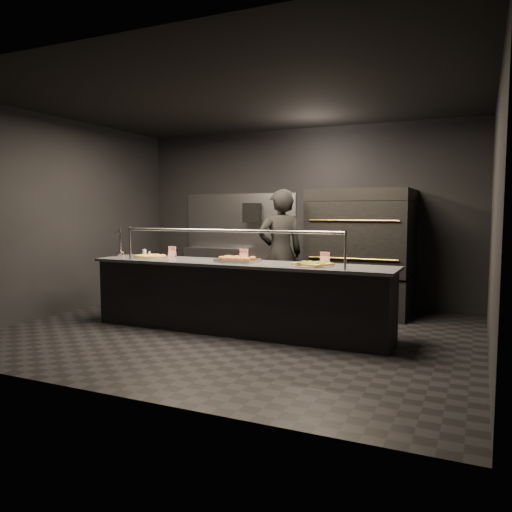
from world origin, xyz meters
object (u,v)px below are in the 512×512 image
service_counter (238,297)px  round_pizza (151,256)px  square_pizza (313,264)px  fire_extinguisher (281,241)px  trash_bin (254,280)px  slider_tray_b (238,260)px  pizza_oven (362,251)px  worker (280,253)px  slider_tray_a (233,259)px  towel_dispenser (252,213)px  beer_tap (120,247)px  prep_shelf (217,272)px

service_counter → round_pizza: service_counter is taller
service_counter → square_pizza: (1.03, -0.02, 0.47)m
fire_extinguisher → trash_bin: (-0.43, -0.19, -0.69)m
round_pizza → slider_tray_b: bearing=-3.7°
service_counter → pizza_oven: size_ratio=2.15×
pizza_oven → slider_tray_b: pizza_oven is taller
worker → slider_tray_a: bearing=40.3°
pizza_oven → towel_dispenser: (-2.10, 0.49, 0.58)m
trash_bin → round_pizza: bearing=-107.6°
pizza_oven → slider_tray_b: (-1.20, -1.90, -0.02)m
worker → beer_tap: bearing=-9.1°
slider_tray_a → fire_extinguisher: bearing=96.1°
worker → square_pizza: bearing=90.3°
fire_extinguisher → slider_tray_a: bearing=-83.9°
towel_dispenser → beer_tap: towel_dispenser is taller
service_counter → slider_tray_b: 0.49m
pizza_oven → trash_bin: size_ratio=2.61×
square_pizza → worker: size_ratio=0.27×
round_pizza → prep_shelf: bearing=93.9°
service_counter → worker: size_ratio=2.15×
service_counter → worker: (0.14, 1.14, 0.49)m
slider_tray_a → slider_tray_b: bearing=-35.9°
service_counter → square_pizza: bearing=-1.1°
worker → slider_tray_b: bearing=45.9°
fire_extinguisher → slider_tray_b: (0.35, -2.40, -0.11)m
slider_tray_a → towel_dispenser: bearing=109.0°
slider_tray_b → worker: worker is taller
slider_tray_b → square_pizza: (1.03, -0.02, -0.01)m
service_counter → trash_bin: bearing=109.4°
fire_extinguisher → round_pizza: size_ratio=1.00×
service_counter → slider_tray_a: (-0.10, 0.07, 0.48)m
square_pizza → slider_tray_a: bearing=175.3°
trash_bin → slider_tray_b: bearing=-70.6°
slider_tray_a → worker: size_ratio=0.27×
round_pizza → fire_extinguisher: bearing=64.5°
service_counter → towel_dispenser: (-0.90, 2.39, 1.09)m
pizza_oven → fire_extinguisher: 1.63m
slider_tray_b → worker: size_ratio=0.28×
trash_bin → worker: 1.52m
slider_tray_b → beer_tap: bearing=179.0°
prep_shelf → fire_extinguisher: fire_extinguisher is taller
round_pizza → trash_bin: (0.67, 2.11, -0.57)m
round_pizza → slider_tray_a: slider_tray_a is taller
slider_tray_b → square_pizza: size_ratio=1.05×
towel_dispenser → slider_tray_a: bearing=-71.0°
slider_tray_b → trash_bin: 2.41m
round_pizza → slider_tray_a: bearing=-0.9°
prep_shelf → trash_bin: prep_shelf is taller
beer_tap → worker: (2.09, 1.11, -0.10)m
service_counter → fire_extinguisher: service_counter is taller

